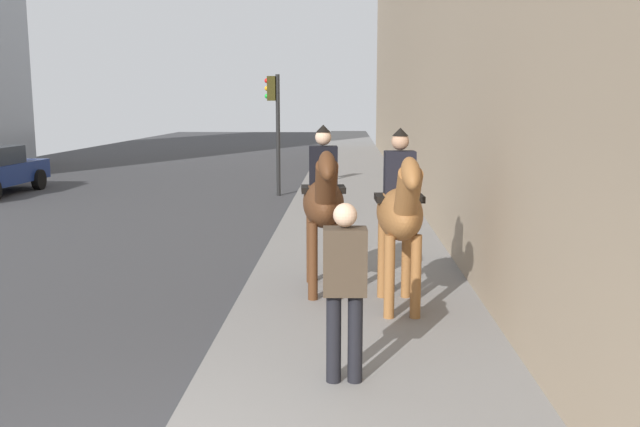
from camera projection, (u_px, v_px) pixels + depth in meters
mounted_horse_near at (324, 200)px, 9.24m from camera, size 2.15×0.68×2.30m
mounted_horse_far at (400, 210)px, 8.46m from camera, size 2.15×0.62×2.29m
pedestrian_greeting at (345, 281)px, 6.25m from camera, size 0.27×0.41×1.70m
traffic_light_near_curb at (275, 115)px, 19.72m from camera, size 0.20×0.44×3.52m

